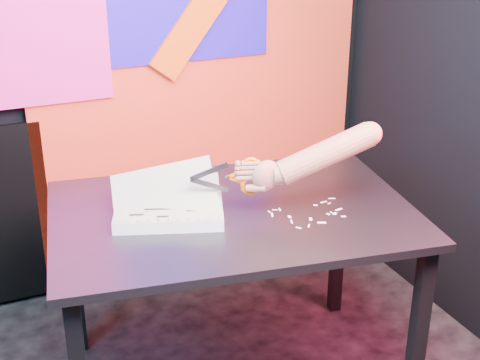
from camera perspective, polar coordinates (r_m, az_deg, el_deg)
name	(u,v)px	position (r m, az deg, el deg)	size (l,w,h in m)	color
room	(158,103)	(1.51, -7.01, 6.54)	(3.01, 3.01, 2.71)	black
backdrop	(75,99)	(3.01, -13.93, 6.74)	(2.88, 0.05, 2.08)	red
work_table	(233,231)	(2.40, -0.63, -4.38)	(1.38, 1.03, 0.75)	black
printout_stack	(169,209)	(2.32, -6.07, -2.49)	(0.43, 0.38, 0.19)	silver
scissors	(246,177)	(2.27, 0.48, 0.30)	(0.24, 0.08, 0.14)	#A9A9A9
hand_forearm	(316,157)	(2.29, 6.47, 1.96)	(0.48, 0.19, 0.23)	#A66459
paper_clippings	(312,213)	(2.35, 6.13, -2.86)	(0.28, 0.17, 0.00)	white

